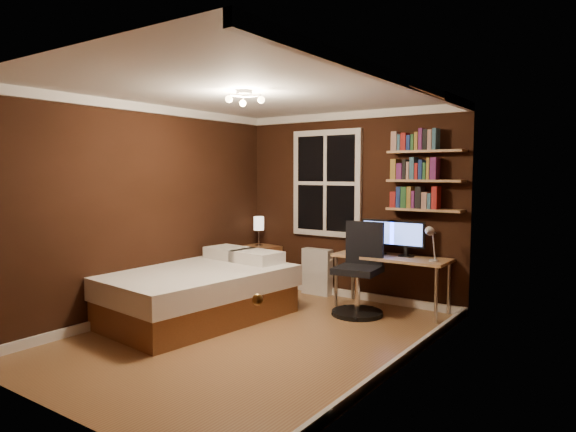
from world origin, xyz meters
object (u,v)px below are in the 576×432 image
Objects in this scene: radiator at (317,272)px; desk at (391,261)px; nightstand at (259,267)px; monitor_left at (379,237)px; office_chair at (359,278)px; desk_lamp at (432,243)px; bedside_lamp at (259,231)px; bed at (195,292)px; monitor_right at (406,239)px.

radiator is 0.45× the size of desk.
nightstand is at bearing 179.03° from desk.
monitor_left is (0.98, -0.10, 0.57)m from radiator.
monitor_left is 0.42× the size of office_chair.
office_chair is at bearing -162.94° from desk_lamp.
desk is 1.28× the size of office_chair.
desk is (2.10, -0.04, -0.23)m from bedside_lamp.
desk is (1.73, 1.64, 0.30)m from bed.
monitor_left is at bearing 54.49° from bed.
monitor_left is at bearing 80.09° from office_chair.
desk_lamp is at bearing -10.55° from radiator.
desk_lamp reaches higher than monitor_left.
monitor_left reaches higher than nightstand.
nightstand is at bearing -178.94° from monitor_left.
desk_lamp is at bearing -4.03° from bedside_lamp.
desk_lamp is (0.39, -0.22, 0.00)m from monitor_right.
monitor_left is at bearing 163.57° from desk_lamp.
desk_lamp is 0.40× the size of office_chair.
office_chair is (1.50, 1.25, 0.12)m from bed.
monitor_left is 0.36m from monitor_right.
office_chair is (-0.03, -0.46, -0.46)m from monitor_left.
monitor_left is 1.06× the size of desk_lamp.
radiator is 1.22m from desk.
nightstand is at bearing 108.78° from bed.
bed reaches higher than radiator.
desk is at bearing 53.54° from office_chair.
bedside_lamp is 0.94× the size of monitor_left.
bed is 2.07× the size of office_chair.
desk_lamp reaches higher than radiator.
radiator is at bearing 169.45° from desk_lamp.
desk_lamp is at bearing 11.17° from office_chair.
office_chair is at bearing -12.93° from bedside_lamp.
office_chair is (-0.23, -0.39, -0.18)m from desk.
monitor_left reaches higher than radiator.
bed reaches higher than desk.
office_chair is (-0.79, -0.24, -0.46)m from desk_lamp.
desk_lamp is (2.66, -0.19, 0.05)m from bedside_lamp.
desk_lamp is at bearing -15.30° from desk.
desk_lamp is at bearing 39.35° from bed.
office_chair reaches higher than radiator.
monitor_right is 0.45m from desk_lamp.
nightstand is 0.53m from bedside_lamp.
monitor_left is at bearing 160.50° from desk.
monitor_left reaches higher than desk.
bed is 2.79m from desk_lamp.
monitor_right is at bearing 43.72° from office_chair.
bedside_lamp is at bearing -171.68° from radiator.
office_chair is at bearing -30.87° from radiator.
bed is at bearing -106.89° from radiator.
monitor_right is (1.34, -0.10, 0.57)m from radiator.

